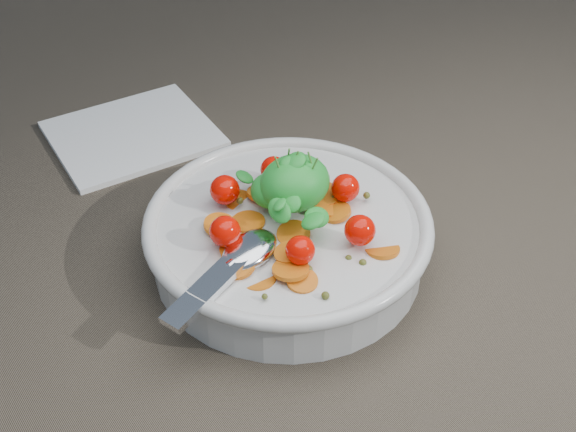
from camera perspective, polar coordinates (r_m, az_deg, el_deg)
ground at (r=0.65m, az=-1.09°, el=-3.39°), size 6.00×6.00×0.00m
bowl at (r=0.63m, az=-0.02°, el=-1.53°), size 0.27×0.25×0.11m
napkin at (r=0.82m, az=-12.17°, el=6.35°), size 0.18×0.16×0.01m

